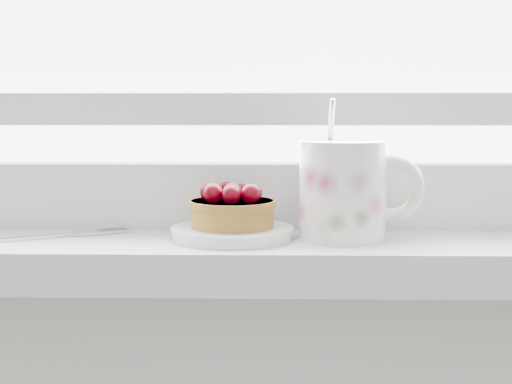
{
  "coord_description": "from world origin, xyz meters",
  "views": [
    {
      "loc": [
        0.0,
        1.17,
        1.07
      ],
      "look_at": [
        -0.01,
        1.88,
        0.99
      ],
      "focal_mm": 50.0,
      "sensor_mm": 36.0,
      "label": 1
    }
  ],
  "objects_px": {
    "saucer": "(232,233)",
    "fork": "(37,237)",
    "floral_mug": "(346,188)",
    "raspberry_tart": "(232,208)"
  },
  "relations": [
    {
      "from": "saucer",
      "to": "raspberry_tart",
      "type": "xyz_separation_m",
      "value": [
        -0.0,
        -0.0,
        0.03
      ]
    },
    {
      "from": "floral_mug",
      "to": "fork",
      "type": "height_order",
      "value": "floral_mug"
    },
    {
      "from": "saucer",
      "to": "fork",
      "type": "relative_size",
      "value": 0.72
    },
    {
      "from": "saucer",
      "to": "raspberry_tart",
      "type": "distance_m",
      "value": 0.03
    },
    {
      "from": "saucer",
      "to": "fork",
      "type": "distance_m",
      "value": 0.2
    },
    {
      "from": "saucer",
      "to": "raspberry_tart",
      "type": "relative_size",
      "value": 1.42
    },
    {
      "from": "raspberry_tart",
      "to": "fork",
      "type": "xyz_separation_m",
      "value": [
        -0.2,
        -0.0,
        -0.03
      ]
    },
    {
      "from": "saucer",
      "to": "floral_mug",
      "type": "relative_size",
      "value": 0.88
    },
    {
      "from": "fork",
      "to": "floral_mug",
      "type": "bearing_deg",
      "value": 1.11
    },
    {
      "from": "saucer",
      "to": "fork",
      "type": "xyz_separation_m",
      "value": [
        -0.2,
        -0.0,
        -0.0
      ]
    }
  ]
}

